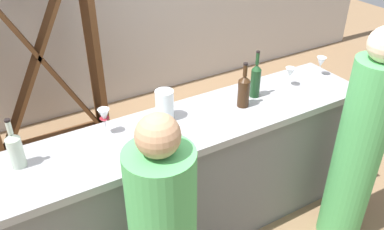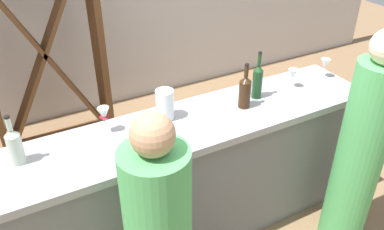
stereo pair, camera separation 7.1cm
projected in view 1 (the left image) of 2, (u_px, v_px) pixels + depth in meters
bar_counter at (192, 181)px, 2.80m from camera, size 2.57×0.55×0.99m
wine_rack at (37, 55)px, 3.52m from camera, size 1.05×0.28×1.90m
wine_bottle_leftmost_clear_pale at (15, 149)px, 2.11m from camera, size 0.08×0.08×0.29m
wine_bottle_second_left_amber_brown at (243, 90)px, 2.65m from camera, size 0.08×0.08×0.31m
wine_bottle_center_olive_green at (256, 80)px, 2.76m from camera, size 0.07×0.07×0.34m
wine_glass_near_left at (290, 73)px, 2.90m from camera, size 0.07×0.07×0.14m
wine_glass_near_center at (321, 63)px, 3.04m from camera, size 0.07×0.07×0.15m
wine_glass_near_right at (104, 117)px, 2.37m from camera, size 0.07×0.07×0.17m
water_pitcher at (165, 105)px, 2.52m from camera, size 0.12×0.12×0.20m
person_left_guest at (358, 150)px, 2.67m from camera, size 0.39×0.39×1.61m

